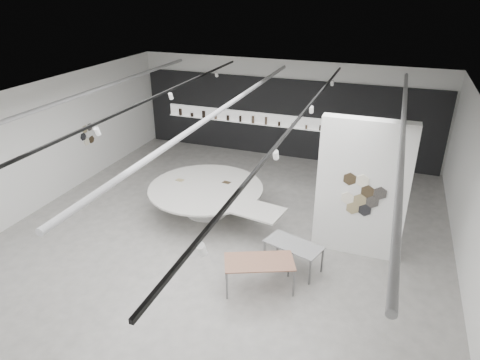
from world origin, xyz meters
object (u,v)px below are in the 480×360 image
(sample_table_stone, at_px, (294,246))
(kitchen_counter, at_px, (360,159))
(display_island, at_px, (208,197))
(partition_column, at_px, (362,189))
(sample_table_wood, at_px, (259,263))

(sample_table_stone, bearing_deg, kitchen_counter, 82.42)
(display_island, xyz_separation_m, kitchen_counter, (3.99, 5.02, -0.16))
(partition_column, bearing_deg, display_island, 173.53)
(display_island, distance_m, sample_table_wood, 3.77)
(partition_column, relative_size, sample_table_stone, 2.39)
(partition_column, distance_m, sample_table_stone, 2.20)
(partition_column, relative_size, kitchen_counter, 2.47)
(sample_table_wood, xyz_separation_m, sample_table_stone, (0.56, 0.99, -0.04))
(sample_table_wood, bearing_deg, display_island, 132.08)
(display_island, relative_size, sample_table_stone, 3.06)
(display_island, height_order, sample_table_wood, display_island)
(kitchen_counter, bearing_deg, partition_column, -88.36)
(display_island, relative_size, kitchen_counter, 3.17)
(kitchen_counter, bearing_deg, sample_table_wood, -103.47)
(sample_table_wood, distance_m, kitchen_counter, 7.96)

